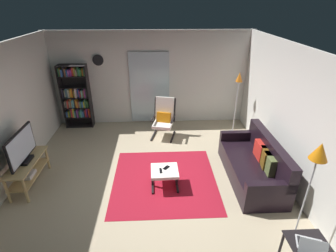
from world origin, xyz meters
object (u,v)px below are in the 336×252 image
object	(u,v)px
television	(22,148)
wall_clock	(98,60)
bookshelf_near_tv	(76,96)
lounge_armchair	(164,117)
cell_phone	(166,168)
laptop	(311,246)
floor_lamp_by_sofa	(317,162)
tv_remote	(161,171)
side_table	(308,251)
floor_lamp_by_shelf	(238,86)
ottoman	(165,173)
tv_stand	(28,170)
leather_sofa	(255,165)

from	to	relation	value
television	wall_clock	xyz separation A→B (m)	(0.98, 2.75, 1.01)
bookshelf_near_tv	lounge_armchair	bearing A→B (deg)	-15.70
cell_phone	lounge_armchair	bearing A→B (deg)	130.27
lounge_armchair	laptop	world-z (taller)	lounge_armchair
floor_lamp_by_sofa	laptop	bearing A→B (deg)	-106.07
television	floor_lamp_by_sofa	bearing A→B (deg)	-18.39
wall_clock	cell_phone	bearing A→B (deg)	-59.34
floor_lamp_by_sofa	tv_remote	bearing A→B (deg)	146.93
wall_clock	side_table	bearing A→B (deg)	-54.20
floor_lamp_by_sofa	side_table	size ratio (longest dim) A/B	3.33
floor_lamp_by_shelf	laptop	bearing A→B (deg)	-92.48
wall_clock	bookshelf_near_tv	bearing A→B (deg)	-168.16
laptop	television	bearing A→B (deg)	154.73
side_table	laptop	distance (m)	0.16
television	side_table	xyz separation A→B (m)	(4.44, -2.04, -0.42)
floor_lamp_by_shelf	ottoman	bearing A→B (deg)	-132.09
tv_stand	laptop	xyz separation A→B (m)	(4.42, -2.07, 0.22)
cell_phone	floor_lamp_by_sofa	distance (m)	2.58
cell_phone	side_table	world-z (taller)	side_table
cell_phone	ottoman	bearing A→B (deg)	-79.55
tv_stand	cell_phone	size ratio (longest dim) A/B	8.17
tv_stand	wall_clock	world-z (taller)	wall_clock
ottoman	tv_remote	bearing A→B (deg)	-156.52
leather_sofa	floor_lamp_by_shelf	xyz separation A→B (m)	(0.13, 1.99, 1.00)
television	side_table	world-z (taller)	television
cell_phone	floor_lamp_by_sofa	bearing A→B (deg)	4.18
ottoman	wall_clock	world-z (taller)	wall_clock
bookshelf_near_tv	cell_phone	bearing A→B (deg)	-48.82
television	cell_phone	bearing A→B (deg)	-2.52
television	cell_phone	distance (m)	2.72
television	floor_lamp_by_shelf	world-z (taller)	floor_lamp_by_shelf
leather_sofa	television	bearing A→B (deg)	179.79
leather_sofa	lounge_armchair	xyz separation A→B (m)	(-1.77, 1.95, 0.22)
side_table	television	bearing A→B (deg)	155.28
tv_remote	wall_clock	xyz separation A→B (m)	(-1.58, 2.96, 1.46)
television	floor_lamp_by_shelf	size ratio (longest dim) A/B	0.57
television	lounge_armchair	bearing A→B (deg)	35.58
laptop	ottoman	bearing A→B (deg)	132.93
tv_stand	wall_clock	distance (m)	3.29
tv_stand	floor_lamp_by_shelf	bearing A→B (deg)	23.40
bookshelf_near_tv	side_table	xyz separation A→B (m)	(4.14, -4.65, -0.48)
lounge_armchair	wall_clock	world-z (taller)	wall_clock
side_table	tv_stand	bearing A→B (deg)	155.44
bookshelf_near_tv	cell_phone	size ratio (longest dim) A/B	12.64
cell_phone	tv_remote	bearing A→B (deg)	-98.97
ottoman	floor_lamp_by_shelf	distance (m)	3.07
lounge_armchair	ottoman	size ratio (longest dim) A/B	1.92
floor_lamp_by_shelf	leather_sofa	bearing A→B (deg)	-93.67
television	bookshelf_near_tv	distance (m)	2.62
bookshelf_near_tv	cell_phone	distance (m)	3.65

